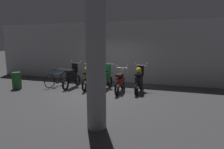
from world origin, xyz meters
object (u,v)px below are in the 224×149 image
motorbike_slot_0 (72,77)px  motorbike_slot_1 (88,78)px  trash_bin (17,81)px  motorbike_slot_3 (120,81)px  motorbike_slot_4 (139,80)px  bicycle (58,79)px  motorbike_slot_2 (105,77)px  support_pillar (96,64)px

motorbike_slot_0 → motorbike_slot_1: bearing=5.0°
trash_bin → motorbike_slot_3: bearing=12.0°
motorbike_slot_4 → bicycle: motorbike_slot_4 is taller
motorbike_slot_4 → trash_bin: motorbike_slot_4 is taller
bicycle → motorbike_slot_4: bearing=0.8°
motorbike_slot_1 → bicycle: 1.70m
motorbike_slot_1 → motorbike_slot_2: motorbike_slot_2 is taller
motorbike_slot_1 → trash_bin: (-3.18, -1.17, -0.13)m
motorbike_slot_4 → motorbike_slot_1: bearing=-179.3°
motorbike_slot_2 → motorbike_slot_4: bearing=-3.3°
motorbike_slot_0 → motorbike_slot_3: motorbike_slot_0 is taller
motorbike_slot_2 → support_pillar: support_pillar is taller
bicycle → support_pillar: (3.80, -3.86, 1.29)m
motorbike_slot_4 → support_pillar: 4.08m
motorbike_slot_1 → motorbike_slot_4: bearing=0.7°
motorbike_slot_2 → support_pillar: (1.28, -4.01, 1.09)m
motorbike_slot_0 → trash_bin: (-2.36, -1.10, -0.13)m
motorbike_slot_3 → support_pillar: bearing=-83.0°
motorbike_slot_1 → motorbike_slot_3: 1.65m
motorbike_slot_4 → motorbike_slot_0: bearing=-178.2°
motorbike_slot_1 → support_pillar: 4.56m
motorbike_slot_3 → motorbike_slot_4: motorbike_slot_4 is taller
bicycle → trash_bin: bearing=-142.5°
motorbike_slot_1 → trash_bin: size_ratio=2.41×
motorbike_slot_0 → motorbike_slot_4: (3.30, 0.10, 0.04)m
motorbike_slot_2 → trash_bin: 4.22m
motorbike_slot_1 → motorbike_slot_4: motorbike_slot_4 is taller
motorbike_slot_3 → trash_bin: size_ratio=2.43×
motorbike_slot_2 → support_pillar: 4.35m
motorbike_slot_3 → bicycle: 3.34m
motorbike_slot_0 → motorbike_slot_3: (2.47, -0.07, -0.04)m
support_pillar → motorbike_slot_3: bearing=97.0°
motorbike_slot_1 → motorbike_slot_2: 0.84m
support_pillar → motorbike_slot_2: bearing=107.7°
bicycle → trash_bin: bicycle is taller
bicycle → motorbike_slot_1: bearing=0.9°
motorbike_slot_0 → motorbike_slot_1: (0.82, 0.07, 0.00)m
support_pillar → trash_bin: support_pillar is taller
motorbike_slot_3 → bicycle: (-3.34, 0.12, -0.13)m
motorbike_slot_4 → bicycle: size_ratio=0.98×
motorbike_slot_0 → motorbike_slot_2: (1.65, 0.20, 0.04)m
support_pillar → motorbike_slot_1: bearing=118.5°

